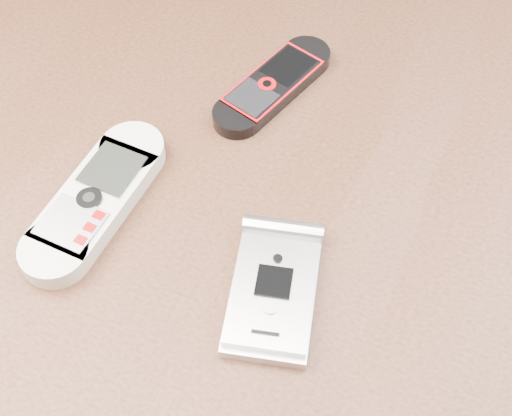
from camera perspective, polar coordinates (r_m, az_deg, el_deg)
The scene contains 4 objects.
table at distance 0.60m, azimuth -0.44°, elevation -6.27°, with size 1.20×0.80×0.75m.
nokia_white at distance 0.52m, azimuth -12.70°, elevation 0.69°, with size 0.05×0.15×0.02m, color beige.
nokia_black_red at distance 0.59m, azimuth 1.38°, elevation 9.83°, with size 0.04×0.13×0.01m, color black.
motorola_razr at distance 0.47m, azimuth 1.37°, elevation -6.66°, with size 0.06×0.11×0.02m, color silver.
Camera 1 is at (0.12, -0.27, 1.17)m, focal length 50.00 mm.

